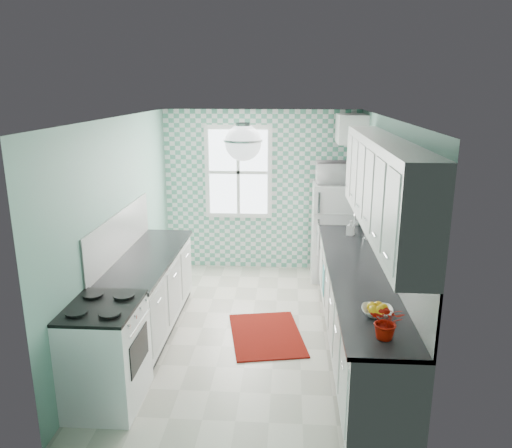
# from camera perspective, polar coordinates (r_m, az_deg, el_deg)

# --- Properties ---
(floor) EXTENTS (3.00, 4.40, 0.02)m
(floor) POSITION_cam_1_polar(r_m,az_deg,el_deg) (6.14, -0.63, -12.03)
(floor) COLOR beige
(floor) RESTS_ON ground
(ceiling) EXTENTS (3.00, 4.40, 0.02)m
(ceiling) POSITION_cam_1_polar(r_m,az_deg,el_deg) (5.46, -0.71, 12.15)
(ceiling) COLOR white
(ceiling) RESTS_ON wall_back
(wall_back) EXTENTS (3.00, 0.02, 2.50)m
(wall_back) POSITION_cam_1_polar(r_m,az_deg,el_deg) (7.82, 0.59, 3.81)
(wall_back) COLOR #70A493
(wall_back) RESTS_ON floor
(wall_front) EXTENTS (3.00, 0.02, 2.50)m
(wall_front) POSITION_cam_1_polar(r_m,az_deg,el_deg) (3.61, -3.44, -10.35)
(wall_front) COLOR #70A493
(wall_front) RESTS_ON floor
(wall_left) EXTENTS (0.02, 4.40, 2.50)m
(wall_left) POSITION_cam_1_polar(r_m,az_deg,el_deg) (5.98, -15.25, -0.37)
(wall_left) COLOR #70A493
(wall_left) RESTS_ON floor
(wall_right) EXTENTS (0.02, 4.40, 2.50)m
(wall_right) POSITION_cam_1_polar(r_m,az_deg,el_deg) (5.76, 14.48, -0.91)
(wall_right) COLOR #70A493
(wall_right) RESTS_ON floor
(accent_wall) EXTENTS (3.00, 0.01, 2.50)m
(accent_wall) POSITION_cam_1_polar(r_m,az_deg,el_deg) (7.80, 0.58, 3.77)
(accent_wall) COLOR #58A68A
(accent_wall) RESTS_ON wall_back
(window) EXTENTS (1.04, 0.05, 1.44)m
(window) POSITION_cam_1_polar(r_m,az_deg,el_deg) (7.74, -2.02, 5.94)
(window) COLOR white
(window) RESTS_ON wall_back
(backsplash_right) EXTENTS (0.02, 3.60, 0.51)m
(backsplash_right) POSITION_cam_1_polar(r_m,az_deg,el_deg) (5.40, 14.96, -2.66)
(backsplash_right) COLOR white
(backsplash_right) RESTS_ON wall_right
(backsplash_left) EXTENTS (0.02, 2.15, 0.51)m
(backsplash_left) POSITION_cam_1_polar(r_m,az_deg,el_deg) (5.92, -15.24, -1.08)
(backsplash_left) COLOR white
(backsplash_left) RESTS_ON wall_left
(upper_cabinets_right) EXTENTS (0.33, 3.20, 0.90)m
(upper_cabinets_right) POSITION_cam_1_polar(r_m,az_deg,el_deg) (5.01, 14.21, 4.35)
(upper_cabinets_right) COLOR silver
(upper_cabinets_right) RESTS_ON wall_right
(upper_cabinet_fridge) EXTENTS (0.40, 0.74, 0.40)m
(upper_cabinet_fridge) POSITION_cam_1_polar(r_m,az_deg,el_deg) (7.34, 10.80, 10.67)
(upper_cabinet_fridge) COLOR silver
(upper_cabinet_fridge) RESTS_ON wall_right
(ceiling_light) EXTENTS (0.34, 0.34, 0.35)m
(ceiling_light) POSITION_cam_1_polar(r_m,az_deg,el_deg) (4.68, -1.48, 9.32)
(ceiling_light) COLOR silver
(ceiling_light) RESTS_ON ceiling
(base_cabinets_right) EXTENTS (0.60, 3.60, 0.90)m
(base_cabinets_right) POSITION_cam_1_polar(r_m,az_deg,el_deg) (5.62, 11.51, -9.87)
(base_cabinets_right) COLOR white
(base_cabinets_right) RESTS_ON floor
(countertop_right) EXTENTS (0.63, 3.60, 0.04)m
(countertop_right) POSITION_cam_1_polar(r_m,az_deg,el_deg) (5.44, 11.61, -5.38)
(countertop_right) COLOR black
(countertop_right) RESTS_ON base_cabinets_right
(base_cabinets_left) EXTENTS (0.60, 2.15, 0.90)m
(base_cabinets_left) POSITION_cam_1_polar(r_m,az_deg,el_deg) (6.08, -12.15, -7.89)
(base_cabinets_left) COLOR white
(base_cabinets_left) RESTS_ON floor
(countertop_left) EXTENTS (0.63, 2.15, 0.04)m
(countertop_left) POSITION_cam_1_polar(r_m,az_deg,el_deg) (5.91, -12.27, -3.71)
(countertop_left) COLOR black
(countertop_left) RESTS_ON base_cabinets_left
(fridge) EXTENTS (0.64, 0.64, 1.47)m
(fridge) POSITION_cam_1_polar(r_m,az_deg,el_deg) (7.55, 8.84, -0.85)
(fridge) COLOR white
(fridge) RESTS_ON floor
(stove) EXTENTS (0.63, 0.79, 0.95)m
(stove) POSITION_cam_1_polar(r_m,az_deg,el_deg) (4.85, -16.82, -13.92)
(stove) COLOR white
(stove) RESTS_ON floor
(sink) EXTENTS (0.56, 0.47, 0.53)m
(sink) POSITION_cam_1_polar(r_m,az_deg,el_deg) (6.42, 10.58, -2.00)
(sink) COLOR silver
(sink) RESTS_ON countertop_right
(rug) EXTENTS (0.99, 1.26, 0.02)m
(rug) POSITION_cam_1_polar(r_m,az_deg,el_deg) (6.00, 1.19, -12.55)
(rug) COLOR maroon
(rug) RESTS_ON floor
(dish_towel) EXTENTS (0.07, 0.24, 0.36)m
(dish_towel) POSITION_cam_1_polar(r_m,az_deg,el_deg) (6.35, 7.74, -6.38)
(dish_towel) COLOR #5CAF9A
(dish_towel) RESTS_ON base_cabinets_right
(fruit_bowl) EXTENTS (0.29, 0.29, 0.07)m
(fruit_bowl) POSITION_cam_1_polar(r_m,az_deg,el_deg) (4.43, 13.68, -9.70)
(fruit_bowl) COLOR white
(fruit_bowl) RESTS_ON countertop_right
(potted_plant) EXTENTS (0.30, 0.28, 0.29)m
(potted_plant) POSITION_cam_1_polar(r_m,az_deg,el_deg) (4.02, 14.74, -10.71)
(potted_plant) COLOR #AA0E10
(potted_plant) RESTS_ON countertop_right
(soap_bottle) EXTENTS (0.12, 0.12, 0.20)m
(soap_bottle) POSITION_cam_1_polar(r_m,az_deg,el_deg) (6.65, 10.77, -0.42)
(soap_bottle) COLOR #839BB3
(soap_bottle) RESTS_ON countertop_right
(microwave) EXTENTS (0.58, 0.41, 0.31)m
(microwave) POSITION_cam_1_polar(r_m,az_deg,el_deg) (7.35, 9.12, 5.82)
(microwave) COLOR white
(microwave) RESTS_ON fridge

